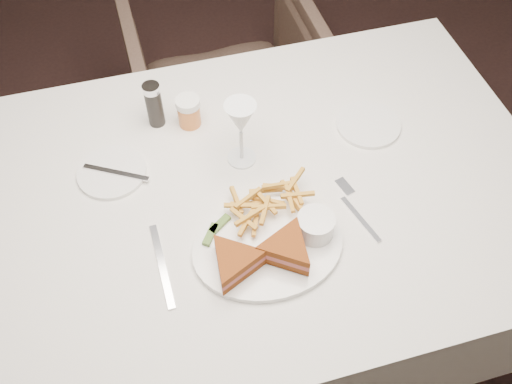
{
  "coord_description": "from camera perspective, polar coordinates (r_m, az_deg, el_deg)",
  "views": [
    {
      "loc": [
        -0.08,
        -0.91,
        1.78
      ],
      "look_at": [
        0.09,
        -0.19,
        0.8
      ],
      "focal_mm": 40.0,
      "sensor_mm": 36.0,
      "label": 1
    }
  ],
  "objects": [
    {
      "name": "table_setting",
      "position": [
        1.23,
        -0.1,
        -1.0
      ],
      "size": [
        0.79,
        0.57,
        0.18
      ],
      "color": "white",
      "rests_on": "table"
    },
    {
      "name": "table",
      "position": [
        1.61,
        -0.4,
        -7.72
      ],
      "size": [
        1.43,
        0.99,
        0.75
      ],
      "primitive_type": "cube",
      "rotation": [
        0.0,
        0.0,
        0.05
      ],
      "color": "silver",
      "rests_on": "ground"
    },
    {
      "name": "ground",
      "position": [
        2.0,
        -3.66,
        -10.07
      ],
      "size": [
        5.0,
        5.0,
        0.0
      ],
      "primitive_type": "plane",
      "color": "black",
      "rests_on": "ground"
    },
    {
      "name": "chair_far",
      "position": [
        2.16,
        -2.99,
        11.08
      ],
      "size": [
        0.7,
        0.66,
        0.69
      ],
      "primitive_type": "imported",
      "rotation": [
        0.0,
        0.0,
        3.2
      ],
      "color": "#4A372D",
      "rests_on": "ground"
    }
  ]
}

